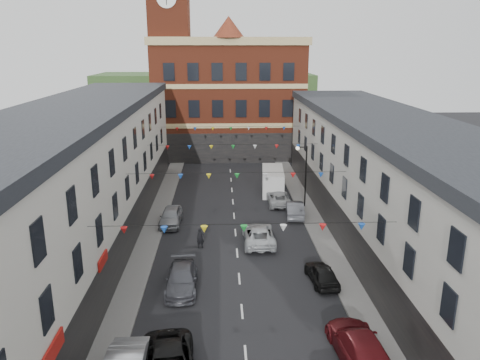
{
  "coord_description": "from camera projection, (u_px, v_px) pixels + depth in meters",
  "views": [
    {
      "loc": [
        -1.1,
        -27.96,
        14.77
      ],
      "look_at": [
        0.4,
        8.52,
        4.37
      ],
      "focal_mm": 35.0,
      "sensor_mm": 36.0,
      "label": 1
    }
  ],
  "objects": [
    {
      "name": "car_right_e",
      "position": [
        295.0,
        209.0,
        42.19
      ],
      "size": [
        1.89,
        4.41,
        1.41
      ],
      "primitive_type": "imported",
      "rotation": [
        0.0,
        0.0,
        3.05
      ],
      "color": "#55575E",
      "rests_on": "ground"
    },
    {
      "name": "distant_hill",
      "position": [
        205.0,
        100.0,
        89.01
      ],
      "size": [
        40.0,
        14.0,
        10.0
      ],
      "primitive_type": "cube",
      "color": "#315226",
      "rests_on": "ground"
    },
    {
      "name": "ground",
      "position": [
        239.0,
        279.0,
        30.95
      ],
      "size": [
        160.0,
        160.0,
        0.0
      ],
      "primitive_type": "plane",
      "color": "black",
      "rests_on": "ground"
    },
    {
      "name": "civic_building",
      "position": [
        228.0,
        97.0,
        65.19
      ],
      "size": [
        20.6,
        13.3,
        18.5
      ],
      "color": "maroon",
      "rests_on": "ground"
    },
    {
      "name": "moving_car",
      "position": [
        259.0,
        234.0,
        36.44
      ],
      "size": [
        2.38,
        5.15,
        1.43
      ],
      "primitive_type": "imported",
      "rotation": [
        0.0,
        0.0,
        3.14
      ],
      "color": "silver",
      "rests_on": "ground"
    },
    {
      "name": "white_van",
      "position": [
        273.0,
        181.0,
        49.13
      ],
      "size": [
        2.59,
        5.75,
        2.47
      ],
      "primitive_type": "cube",
      "rotation": [
        0.0,
        0.0,
        -0.08
      ],
      "color": "silver",
      "rests_on": "ground"
    },
    {
      "name": "pavement_right",
      "position": [
        335.0,
        262.0,
        33.13
      ],
      "size": [
        1.8,
        64.0,
        0.15
      ],
      "primitive_type": "cube",
      "color": "#605E5B",
      "rests_on": "ground"
    },
    {
      "name": "terrace_right",
      "position": [
        416.0,
        202.0,
        31.05
      ],
      "size": [
        8.4,
        56.0,
        9.7
      ],
      "color": "beige",
      "rests_on": "ground"
    },
    {
      "name": "car_right_d",
      "position": [
        322.0,
        274.0,
        30.24
      ],
      "size": [
        1.89,
        3.93,
        1.3
      ],
      "primitive_type": "imported",
      "rotation": [
        0.0,
        0.0,
        3.24
      ],
      "color": "black",
      "rests_on": "ground"
    },
    {
      "name": "car_left_e",
      "position": [
        171.0,
        216.0,
        40.22
      ],
      "size": [
        1.91,
        4.41,
        1.48
      ],
      "primitive_type": "imported",
      "rotation": [
        0.0,
        0.0,
        -0.04
      ],
      "color": "#989AA0",
      "rests_on": "ground"
    },
    {
      "name": "car_right_c",
      "position": [
        359.0,
        346.0,
        22.7
      ],
      "size": [
        2.56,
        5.57,
        1.58
      ],
      "primitive_type": "imported",
      "rotation": [
        0.0,
        0.0,
        3.21
      ],
      "color": "#581116",
      "rests_on": "ground"
    },
    {
      "name": "street_lamp",
      "position": [
        303.0,
        168.0,
        43.6
      ],
      "size": [
        1.1,
        0.36,
        6.0
      ],
      "color": "black",
      "rests_on": "ground"
    },
    {
      "name": "terrace_left",
      "position": [
        55.0,
        200.0,
        29.98
      ],
      "size": [
        8.4,
        56.0,
        10.7
      ],
      "color": "beige",
      "rests_on": "ground"
    },
    {
      "name": "car_right_f",
      "position": [
        278.0,
        198.0,
        45.51
      ],
      "size": [
        2.13,
        4.59,
        1.27
      ],
      "primitive_type": "imported",
      "rotation": [
        0.0,
        0.0,
        3.14
      ],
      "color": "#9EA0A3",
      "rests_on": "ground"
    },
    {
      "name": "pedestrian",
      "position": [
        200.0,
        238.0,
        35.47
      ],
      "size": [
        0.63,
        0.46,
        1.58
      ],
      "primitive_type": "imported",
      "rotation": [
        0.0,
        0.0,
        0.16
      ],
      "color": "black",
      "rests_on": "ground"
    },
    {
      "name": "clock_tower",
      "position": [
        170.0,
        46.0,
        60.2
      ],
      "size": [
        5.6,
        5.6,
        30.0
      ],
      "color": "maroon",
      "rests_on": "ground"
    },
    {
      "name": "pavement_left",
      "position": [
        139.0,
        266.0,
        32.58
      ],
      "size": [
        1.8,
        64.0,
        0.15
      ],
      "primitive_type": "cube",
      "color": "#605E5B",
      "rests_on": "ground"
    },
    {
      "name": "car_left_d",
      "position": [
        182.0,
        279.0,
        29.48
      ],
      "size": [
        2.02,
        4.8,
        1.38
      ],
      "primitive_type": "imported",
      "rotation": [
        0.0,
        0.0,
        0.02
      ],
      "color": "#47484F",
      "rests_on": "ground"
    }
  ]
}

